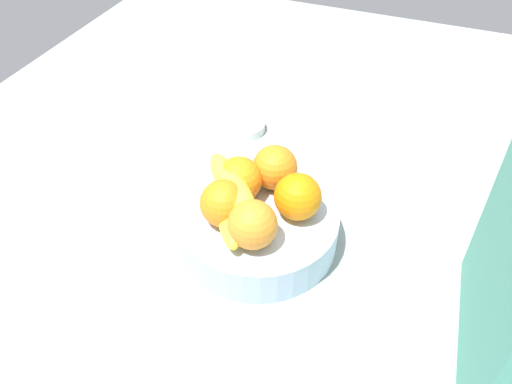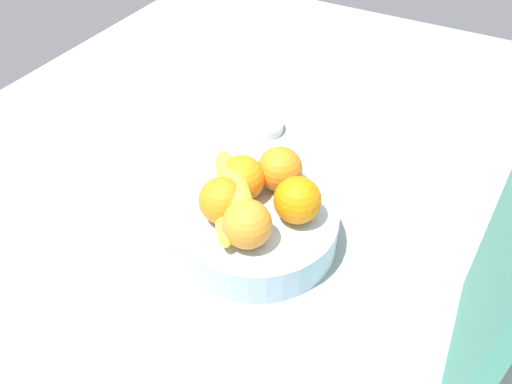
{
  "view_description": "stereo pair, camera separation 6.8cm",
  "coord_description": "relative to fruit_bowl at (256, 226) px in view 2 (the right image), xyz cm",
  "views": [
    {
      "loc": [
        51.15,
        19.91,
        59.31
      ],
      "look_at": [
        -0.11,
        -0.38,
        9.81
      ],
      "focal_mm": 36.83,
      "sensor_mm": 36.0,
      "label": 1
    },
    {
      "loc": [
        48.27,
        26.05,
        59.31
      ],
      "look_at": [
        -0.11,
        -0.38,
        9.81
      ],
      "focal_mm": 36.83,
      "sensor_mm": 36.0,
      "label": 2
    }
  ],
  "objects": [
    {
      "name": "ground_plane",
      "position": [
        0.11,
        0.38,
        -4.41
      ],
      "size": [
        180.0,
        140.0,
        3.0
      ],
      "primitive_type": "cube",
      "color": "gray"
    },
    {
      "name": "fruit_bowl",
      "position": [
        0.0,
        0.0,
        0.0
      ],
      "size": [
        23.72,
        23.72,
        5.81
      ],
      "primitive_type": "cylinder",
      "color": "silver",
      "rests_on": "ground_plane"
    },
    {
      "name": "orange_front_left",
      "position": [
        -1.85,
        5.62,
        6.34
      ],
      "size": [
        6.86,
        6.86,
        6.86
      ],
      "primitive_type": "sphere",
      "color": "orange",
      "rests_on": "fruit_bowl"
    },
    {
      "name": "orange_front_right",
      "position": [
        -6.79,
        0.29,
        6.34
      ],
      "size": [
        6.86,
        6.86,
        6.86
      ],
      "primitive_type": "sphere",
      "color": "orange",
      "rests_on": "fruit_bowl"
    },
    {
      "name": "orange_center",
      "position": [
        -2.22,
        -3.56,
        6.34
      ],
      "size": [
        6.86,
        6.86,
        6.86
      ],
      "primitive_type": "sphere",
      "color": "orange",
      "rests_on": "fruit_bowl"
    },
    {
      "name": "orange_back_left",
      "position": [
        3.27,
        -3.53,
        6.34
      ],
      "size": [
        6.86,
        6.86,
        6.86
      ],
      "primitive_type": "sphere",
      "color": "orange",
      "rests_on": "fruit_bowl"
    },
    {
      "name": "orange_back_right",
      "position": [
        5.67,
        1.73,
        6.34
      ],
      "size": [
        6.86,
        6.86,
        6.86
      ],
      "primitive_type": "sphere",
      "color": "orange",
      "rests_on": "fruit_bowl"
    },
    {
      "name": "banana_bunch",
      "position": [
        1.4,
        -3.14,
        6.01
      ],
      "size": [
        17.05,
        14.69,
        6.2
      ],
      "color": "yellow",
      "rests_on": "fruit_bowl"
    },
    {
      "name": "cutting_board",
      "position": [
        7.27,
        31.61,
        15.09
      ],
      "size": [
        28.06,
        3.44,
        36.0
      ],
      "primitive_type": "cube",
      "rotation": [
        0.0,
        0.0,
        0.06
      ],
      "color": "#4EA58E",
      "rests_on": "ground_plane"
    },
    {
      "name": "jar_lid",
      "position": [
        -26.17,
        -12.75,
        -2.03
      ],
      "size": [
        7.9,
        7.9,
        1.76
      ],
      "primitive_type": "cylinder",
      "color": "white",
      "rests_on": "ground_plane"
    }
  ]
}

